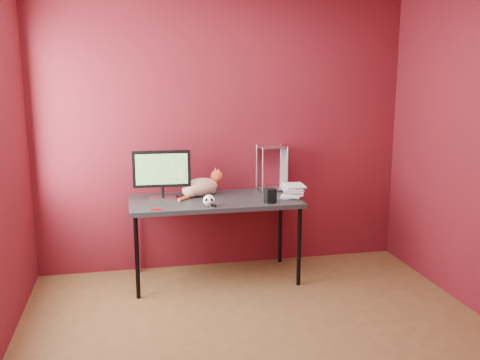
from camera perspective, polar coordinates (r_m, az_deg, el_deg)
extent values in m
cube|color=brown|center=(3.81, 3.15, -17.81)|extent=(3.50, 3.50, 0.01)
cube|color=#58101A|center=(5.06, -1.79, 5.11)|extent=(3.50, 0.02, 2.60)
cube|color=#58101A|center=(1.79, 18.28, -7.55)|extent=(3.50, 0.02, 2.60)
cube|color=black|center=(4.77, -2.73, -2.26)|extent=(1.50, 0.70, 0.04)
cylinder|color=black|center=(4.54, -10.93, -8.15)|extent=(0.04, 0.04, 0.71)
cylinder|color=black|center=(4.75, 6.32, -7.08)|extent=(0.04, 0.04, 0.71)
cylinder|color=black|center=(5.10, -11.05, -5.91)|extent=(0.04, 0.04, 0.71)
cylinder|color=black|center=(5.30, 4.31, -5.07)|extent=(0.04, 0.04, 0.71)
cube|color=#A8A8AC|center=(4.79, -8.26, -1.96)|extent=(0.24, 0.17, 0.02)
cylinder|color=black|center=(4.78, -8.28, -1.27)|extent=(0.03, 0.03, 0.10)
cube|color=black|center=(4.74, -8.35, 1.18)|extent=(0.51, 0.05, 0.33)
cube|color=#1D5316|center=(4.74, -8.35, 1.18)|extent=(0.45, 0.02, 0.27)
ellipsoid|color=#C36D29|center=(4.88, -4.22, -0.75)|extent=(0.39, 0.30, 0.16)
ellipsoid|color=#C36D29|center=(4.83, -5.26, -1.07)|extent=(0.21, 0.20, 0.13)
sphere|color=white|center=(4.93, -3.20, -0.89)|extent=(0.11, 0.11, 0.11)
sphere|color=#DB542A|center=(4.95, -2.51, 0.42)|extent=(0.11, 0.11, 0.11)
cone|color=#DB542A|center=(4.92, -2.29, 1.01)|extent=(0.04, 0.04, 0.05)
cone|color=#DB542A|center=(4.97, -2.64, 1.11)|extent=(0.04, 0.04, 0.05)
cylinder|color=red|center=(4.95, -2.66, -0.12)|extent=(0.08, 0.08, 0.01)
cylinder|color=#DB542A|center=(4.76, -5.90, -1.92)|extent=(0.15, 0.16, 0.03)
ellipsoid|color=white|center=(4.50, -3.33, -2.19)|extent=(0.10, 0.10, 0.10)
ellipsoid|color=black|center=(4.45, -3.50, -2.18)|extent=(0.03, 0.01, 0.03)
ellipsoid|color=black|center=(4.46, -2.99, -2.16)|extent=(0.03, 0.01, 0.03)
cube|color=black|center=(4.46, -3.24, -2.53)|extent=(0.06, 0.01, 0.01)
cylinder|color=black|center=(4.63, 3.23, -2.32)|extent=(0.11, 0.11, 0.02)
cube|color=black|center=(4.62, 3.24, -1.58)|extent=(0.10, 0.09, 0.11)
imported|color=beige|center=(4.86, 4.62, -0.34)|extent=(0.27, 0.29, 0.24)
imported|color=beige|center=(4.82, 4.67, 2.44)|extent=(0.25, 0.29, 0.24)
imported|color=beige|center=(4.79, 4.71, 5.25)|extent=(0.23, 0.28, 0.24)
imported|color=beige|center=(4.77, 4.76, 8.10)|extent=(0.21, 0.26, 0.24)
imported|color=beige|center=(4.76, 4.81, 10.96)|extent=(0.19, 0.25, 0.24)
cylinder|color=#A8A8AC|center=(4.97, 2.36, 1.04)|extent=(0.01, 0.01, 0.42)
cylinder|color=#A8A8AC|center=(5.04, 5.07, 1.14)|extent=(0.01, 0.01, 0.42)
cylinder|color=#A8A8AC|center=(5.16, 1.82, 1.44)|extent=(0.01, 0.01, 0.42)
cylinder|color=#A8A8AC|center=(5.23, 4.43, 1.53)|extent=(0.01, 0.01, 0.42)
cube|color=#A8A8AC|center=(5.14, 3.40, -0.91)|extent=(0.26, 0.21, 0.01)
cube|color=#A8A8AC|center=(5.07, 3.45, 3.52)|extent=(0.26, 0.21, 0.01)
cube|color=#9F0C16|center=(4.43, -8.88, -3.08)|extent=(0.09, 0.03, 0.02)
cube|color=black|center=(4.48, -2.83, -2.78)|extent=(0.05, 0.04, 0.02)
cylinder|color=#A8A8AC|center=(4.48, -2.97, -2.90)|extent=(0.05, 0.05, 0.00)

